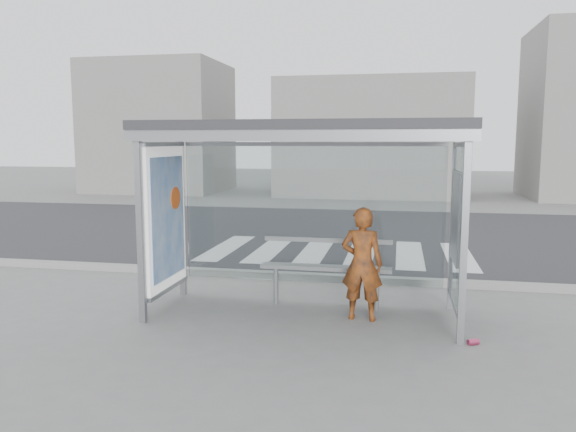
% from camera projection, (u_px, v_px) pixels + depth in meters
% --- Properties ---
extents(ground, '(80.00, 80.00, 0.00)m').
position_uv_depth(ground, '(303.00, 315.00, 7.66)').
color(ground, slate).
rests_on(ground, ground).
extents(road, '(30.00, 10.00, 0.01)m').
position_uv_depth(road, '(349.00, 233.00, 14.47)').
color(road, '#2A2A2D').
rests_on(road, ground).
extents(curb, '(30.00, 0.18, 0.12)m').
position_uv_depth(curb, '(322.00, 277.00, 9.55)').
color(curb, gray).
rests_on(curb, ground).
extents(crosswalk, '(5.55, 3.00, 0.00)m').
position_uv_depth(crosswalk, '(338.00, 252.00, 12.04)').
color(crosswalk, silver).
rests_on(crosswalk, ground).
extents(bus_shelter, '(4.25, 1.65, 2.62)m').
position_uv_depth(bus_shelter, '(277.00, 170.00, 7.53)').
color(bus_shelter, gray).
rests_on(bus_shelter, ground).
extents(building_left, '(6.00, 5.00, 6.00)m').
position_uv_depth(building_left, '(160.00, 128.00, 26.70)').
color(building_left, gray).
rests_on(building_left, ground).
extents(building_center, '(8.00, 5.00, 5.00)m').
position_uv_depth(building_center, '(372.00, 138.00, 24.83)').
color(building_center, gray).
rests_on(building_center, ground).
extents(person, '(0.58, 0.41, 1.51)m').
position_uv_depth(person, '(362.00, 264.00, 7.39)').
color(person, orange).
rests_on(person, ground).
extents(bench, '(1.87, 0.32, 0.97)m').
position_uv_depth(bench, '(326.00, 267.00, 8.02)').
color(bench, slate).
rests_on(bench, ground).
extents(soda_can, '(0.15, 0.12, 0.07)m').
position_uv_depth(soda_can, '(473.00, 342.00, 6.54)').
color(soda_can, '#C63A65').
rests_on(soda_can, ground).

